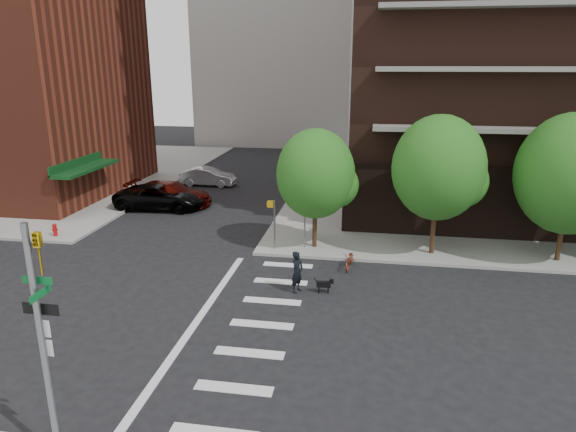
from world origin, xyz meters
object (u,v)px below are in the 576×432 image
object	(u,v)px
scooter	(350,259)
dog_walker	(297,272)
traffic_signal	(47,364)
fire_hydrant	(55,229)
parked_car_silver	(208,177)
parked_car_black	(160,197)
parked_car_maroon	(170,194)

from	to	relation	value
scooter	dog_walker	distance (m)	3.72
traffic_signal	dog_walker	world-z (taller)	traffic_signal
fire_hydrant	parked_car_silver	bearing A→B (deg)	72.43
parked_car_black	scooter	xyz separation A→B (m)	(13.07, -8.42, -0.40)
parked_car_silver	scooter	xyz separation A→B (m)	(12.06, -15.56, -0.29)
fire_hydrant	scooter	size ratio (longest dim) A/B	0.44
fire_hydrant	parked_car_black	size ratio (longest dim) A/B	0.12
parked_car_silver	dog_walker	xyz separation A→B (m)	(9.97, -18.61, 0.18)
parked_car_black	dog_walker	distance (m)	15.87
parked_car_maroon	dog_walker	distance (m)	16.30
traffic_signal	scooter	world-z (taller)	traffic_signal
parked_car_silver	scooter	world-z (taller)	parked_car_silver
traffic_signal	parked_car_black	distance (m)	23.11
parked_car_maroon	parked_car_silver	xyz separation A→B (m)	(0.70, 6.28, -0.11)
dog_walker	parked_car_maroon	bearing A→B (deg)	65.35
traffic_signal	dog_walker	size ratio (longest dim) A/B	3.30
fire_hydrant	dog_walker	bearing A→B (deg)	-18.09
traffic_signal	scooter	size ratio (longest dim) A/B	3.64
parked_car_silver	parked_car_black	bearing A→B (deg)	171.93
parked_car_black	dog_walker	xyz separation A→B (m)	(10.98, -11.46, 0.08)
traffic_signal	scooter	bearing A→B (deg)	64.75
parked_car_maroon	parked_car_silver	world-z (taller)	parked_car_maroon
parked_car_black	scooter	size ratio (longest dim) A/B	3.64
parked_car_maroon	parked_car_silver	distance (m)	6.32
fire_hydrant	dog_walker	xyz separation A→B (m)	(14.38, -4.70, 0.36)
fire_hydrant	dog_walker	distance (m)	15.13
parked_car_silver	dog_walker	world-z (taller)	dog_walker
scooter	dog_walker	bearing A→B (deg)	-117.21
parked_car_maroon	parked_car_black	bearing A→B (deg)	160.05
parked_car_black	dog_walker	bearing A→B (deg)	-139.64
parked_car_black	dog_walker	world-z (taller)	dog_walker
fire_hydrant	scooter	distance (m)	16.55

